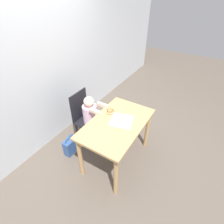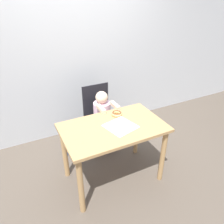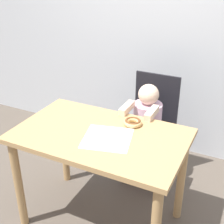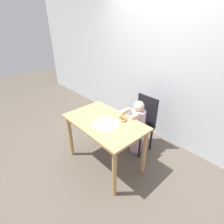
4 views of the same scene
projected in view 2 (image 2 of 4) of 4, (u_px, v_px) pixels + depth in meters
ground_plane at (113, 176)px, 2.79m from camera, size 12.00×12.00×0.00m
wall_back at (74, 56)px, 3.15m from camera, size 8.00×0.05×2.50m
dining_table at (113, 135)px, 2.47m from camera, size 1.14×0.70×0.77m
chair at (99, 117)px, 3.14m from camera, size 0.39×0.36×0.94m
child_figure at (102, 122)px, 3.06m from camera, size 0.25×0.41×0.93m
donut at (117, 113)px, 2.62m from camera, size 0.13×0.13×0.04m
napkin at (121, 126)px, 2.41m from camera, size 0.37×0.37×0.00m
handbag at (74, 142)px, 3.16m from camera, size 0.25×0.12×0.38m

